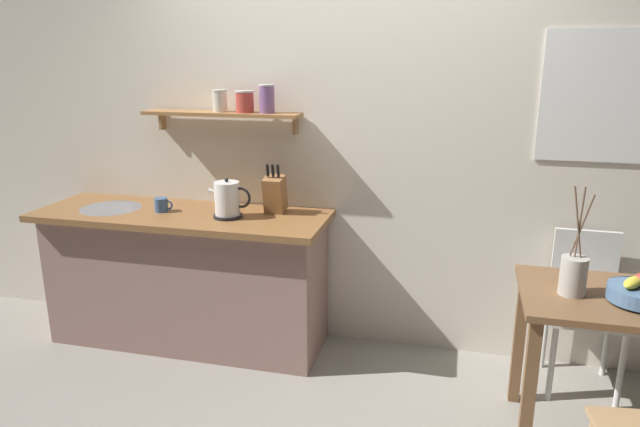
# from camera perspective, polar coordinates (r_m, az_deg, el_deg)

# --- Properties ---
(ground_plane) EXTENTS (14.00, 14.00, 0.00)m
(ground_plane) POSITION_cam_1_polar(r_m,az_deg,el_deg) (3.44, 0.63, -16.66)
(ground_plane) COLOR gray
(back_wall) EXTENTS (6.80, 0.11, 2.70)m
(back_wall) POSITION_cam_1_polar(r_m,az_deg,el_deg) (3.54, 6.43, 7.65)
(back_wall) COLOR silver
(back_wall) RESTS_ON ground_plane
(kitchen_counter) EXTENTS (1.83, 0.63, 0.88)m
(kitchen_counter) POSITION_cam_1_polar(r_m,az_deg,el_deg) (3.83, -13.03, -6.09)
(kitchen_counter) COLOR gray
(kitchen_counter) RESTS_ON ground_plane
(wall_shelf) EXTENTS (1.00, 0.20, 0.30)m
(wall_shelf) POSITION_cam_1_polar(r_m,az_deg,el_deg) (3.61, -8.55, 10.31)
(wall_shelf) COLOR #9E6B3D
(dining_table) EXTENTS (0.82, 0.63, 0.77)m
(dining_table) POSITION_cam_1_polar(r_m,az_deg,el_deg) (3.04, 26.79, -9.94)
(dining_table) COLOR brown
(dining_table) RESTS_ON ground_plane
(dining_chair_far) EXTENTS (0.41, 0.42, 0.88)m
(dining_chair_far) POSITION_cam_1_polar(r_m,az_deg,el_deg) (3.58, 24.66, -7.84)
(dining_chair_far) COLOR silver
(dining_chair_far) RESTS_ON ground_plane
(fruit_bowl) EXTENTS (0.27, 0.27, 0.13)m
(fruit_bowl) POSITION_cam_1_polar(r_m,az_deg,el_deg) (2.93, 29.03, -6.86)
(fruit_bowl) COLOR #51759E
(fruit_bowl) RESTS_ON dining_table
(twig_vase) EXTENTS (0.12, 0.12, 0.51)m
(twig_vase) POSITION_cam_1_polar(r_m,az_deg,el_deg) (2.88, 23.75, -5.56)
(twig_vase) COLOR #B7B2A8
(twig_vase) RESTS_ON dining_table
(electric_kettle) EXTENTS (0.26, 0.17, 0.24)m
(electric_kettle) POSITION_cam_1_polar(r_m,az_deg,el_deg) (3.47, -9.10, 1.32)
(electric_kettle) COLOR black
(electric_kettle) RESTS_ON kitchen_counter
(knife_block) EXTENTS (0.12, 0.16, 0.31)m
(knife_block) POSITION_cam_1_polar(r_m,az_deg,el_deg) (3.53, -4.49, 1.97)
(knife_block) COLOR #9E6B3D
(knife_block) RESTS_ON kitchen_counter
(coffee_mug_by_sink) EXTENTS (0.12, 0.08, 0.09)m
(coffee_mug_by_sink) POSITION_cam_1_polar(r_m,az_deg,el_deg) (3.70, -15.37, 0.83)
(coffee_mug_by_sink) COLOR #3D5B89
(coffee_mug_by_sink) RESTS_ON kitchen_counter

